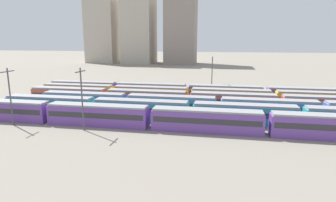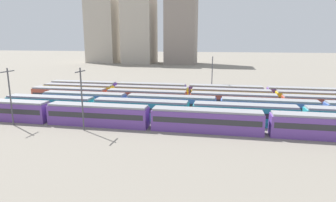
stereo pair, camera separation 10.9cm
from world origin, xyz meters
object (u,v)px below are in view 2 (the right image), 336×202
Objects in this scene: catenary_pole_1 at (212,75)px; catenary_pole_0 at (82,96)px; train_track_0 at (267,123)px; catenary_pole_2 at (10,94)px; train_track_5 at (225,93)px; train_track_1 at (244,114)px; train_track_4 at (274,98)px; train_track_2 at (218,107)px; train_track_3 at (233,102)px.

catenary_pole_0 is at bearing -121.21° from catenary_pole_1.
train_track_0 is 11.15× the size of catenary_pole_2.
train_track_5 is (-6.38, 26.00, 0.00)m from train_track_0.
train_track_0 is at bearing 3.73° from catenary_pole_2.
catenary_pole_1 is (-6.74, 23.96, 3.95)m from train_track_1.
catenary_pole_0 reaches higher than train_track_5.
catenary_pole_1 reaches higher than catenary_pole_0.
catenary_pole_2 is (-13.63, 0.42, -0.17)m from catenary_pole_0.
catenary_pole_1 is at bearing 149.40° from train_track_4.
train_track_5 is (1.38, 15.60, 0.00)m from train_track_2.
catenary_pole_1 is at bearing 105.72° from train_track_1.
catenary_pole_0 is (-21.73, -13.62, 3.86)m from train_track_2.
train_track_5 is 9.28× the size of catenary_pole_2.
catenary_pole_0 is (-24.65, -18.82, 3.86)m from train_track_3.
catenary_pole_0 reaches higher than train_track_4.
train_track_0 is 29.91m from catenary_pole_0.
catenary_pole_1 is at bearing 108.71° from train_track_0.
catenary_pole_0 is at bearing -173.76° from train_track_0.
train_track_1 is at bearing 17.73° from catenary_pole_0.
train_track_0 is at bearing -72.77° from train_track_3.
train_track_5 is at bearing 38.10° from catenary_pole_2.
train_track_4 is 16.88m from catenary_pole_1.
catenary_pole_2 is (-43.12, -2.81, 3.69)m from train_track_0.
catenary_pole_2 is (-35.37, -13.21, 3.69)m from train_track_2.
train_track_3 is 10.51m from train_track_5.
catenary_pole_0 is at bearing -162.27° from train_track_1.
catenary_pole_0 is 37.86m from catenary_pole_1.
train_track_0 is 6.07m from train_track_1.
train_track_1 is 25.20m from catenary_pole_1.
train_track_0 is 10.80× the size of catenary_pole_0.
catenary_pole_1 reaches higher than catenary_pole_2.
catenary_pole_2 is (-36.74, -28.81, 3.69)m from train_track_5.
train_track_1 and train_track_3 have the same top height.
catenary_pole_2 reaches higher than train_track_1.
train_track_4 is (9.09, 5.20, 0.00)m from train_track_3.
train_track_2 is 19.28m from catenary_pole_1.
train_track_4 is 11.15× the size of catenary_pole_2.
catenary_pole_0 reaches higher than catenary_pole_2.
train_track_2 is at bearing -95.04° from train_track_5.
catenary_pole_0 is 13.64m from catenary_pole_2.
train_track_4 is at bearing 26.49° from catenary_pole_2.
catenary_pole_1 is 1.05× the size of catenary_pole_2.
train_track_1 is 6.96m from train_track_2.
train_track_5 is 8.99× the size of catenary_pole_0.
train_track_2 is 5.96m from train_track_3.
train_track_0 is at bearing -101.56° from train_track_4.
train_track_3 is at bearing 60.71° from train_track_2.
train_track_5 is at bearing 103.78° from train_track_0.
catenary_pole_0 is at bearing -128.34° from train_track_5.
train_track_4 is (12.01, 10.40, 0.00)m from train_track_2.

